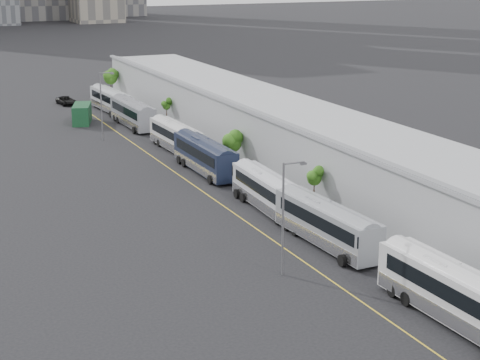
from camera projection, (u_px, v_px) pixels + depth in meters
sidewalk at (358, 216)px, 77.37m from camera, size 10.00×170.00×0.12m
lane_line at (261, 232)px, 73.23m from camera, size 0.12×160.00×0.02m
depot at (395, 178)px, 78.03m from camera, size 12.45×160.40×7.20m
bus_2 at (455, 299)px, 54.58m from camera, size 3.22×14.07×4.09m
bus_3 at (327, 228)px, 69.26m from camera, size 3.29×13.40×3.88m
bus_4 at (268, 194)px, 79.28m from camera, size 3.12×12.88×3.74m
bus_5 at (205, 159)px, 92.95m from camera, size 3.01×13.54×3.96m
bus_6 at (176, 139)px, 103.52m from camera, size 2.91×12.71×3.69m
bus_7 at (133, 116)px, 118.33m from camera, size 3.04×13.53×3.94m
bus_8 at (110, 102)px, 129.88m from camera, size 3.42×12.98×3.75m
tree_2 at (314, 177)px, 78.52m from camera, size 1.44×1.44×4.23m
tree_3 at (232, 140)px, 95.19m from camera, size 2.32×2.32×4.44m
tree_4 at (166, 105)px, 117.57m from camera, size 1.20×1.20×3.97m
tree_5 at (111, 76)px, 141.92m from camera, size 2.45×2.45×5.26m
street_lamp_near at (285, 211)px, 61.97m from camera, size 2.04×0.22×9.13m
street_lamp_far at (102, 102)px, 108.57m from camera, size 2.04×0.22×9.33m
shipping_container at (82, 114)px, 120.92m from camera, size 4.25×6.59×2.86m
suv at (66, 101)px, 136.37m from camera, size 2.99×5.34×1.41m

